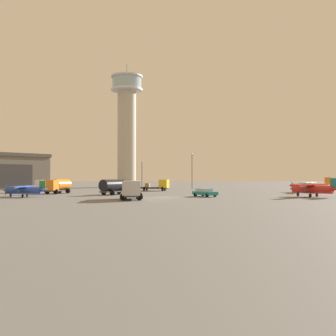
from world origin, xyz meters
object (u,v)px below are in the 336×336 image
(truck_fuel_tanker_orange, at_px, (58,185))
(light_post_north, at_px, (142,172))
(car_red, at_px, (16,189))
(light_post_east, at_px, (192,168))
(control_tower, at_px, (127,123))
(airplane_blue, at_px, (24,190))
(truck_box_white, at_px, (49,185))
(truck_box_silver, at_px, (132,189))
(truck_fuel_tanker_black, at_px, (115,186))
(traffic_cone_near_left, at_px, (291,192))
(truck_flatbed_yellow, at_px, (159,185))
(airplane_white, at_px, (310,185))
(airplane_red, at_px, (313,188))
(car_teal, at_px, (205,192))

(truck_fuel_tanker_orange, distance_m, light_post_north, 33.52)
(car_red, height_order, light_post_east, light_post_east)
(control_tower, height_order, light_post_north, control_tower)
(control_tower, height_order, light_post_east, control_tower)
(truck_fuel_tanker_orange, bearing_deg, airplane_blue, 10.94)
(truck_fuel_tanker_orange, bearing_deg, control_tower, -170.93)
(airplane_blue, relative_size, car_red, 2.14)
(truck_box_white, distance_m, car_red, 10.63)
(truck_box_silver, bearing_deg, truck_box_white, 29.80)
(truck_fuel_tanker_black, bearing_deg, traffic_cone_near_left, -56.33)
(truck_flatbed_yellow, distance_m, truck_box_white, 25.35)
(truck_box_white, height_order, truck_fuel_tanker_orange, truck_fuel_tanker_orange)
(airplane_blue, bearing_deg, light_post_north, -110.27)
(airplane_white, height_order, truck_fuel_tanker_orange, airplane_white)
(airplane_red, xyz_separation_m, light_post_north, (-29.71, 43.62, 3.21))
(airplane_blue, relative_size, truck_fuel_tanker_black, 1.27)
(control_tower, xyz_separation_m, light_post_east, (19.17, -19.97, -14.84))
(control_tower, bearing_deg, airplane_white, -44.87)
(truck_fuel_tanker_black, height_order, truck_box_white, truck_fuel_tanker_black)
(airplane_blue, xyz_separation_m, car_teal, (29.64, 0.57, -0.51))
(airplane_white, height_order, truck_box_silver, airplane_white)
(car_red, bearing_deg, truck_fuel_tanker_orange, 71.17)
(light_post_north, bearing_deg, control_tower, 108.58)
(truck_box_white, relative_size, light_post_north, 0.93)
(truck_fuel_tanker_black, distance_m, truck_fuel_tanker_orange, 12.57)
(truck_fuel_tanker_black, bearing_deg, airplane_blue, 151.32)
(control_tower, height_order, truck_box_silver, control_tower)
(traffic_cone_near_left, bearing_deg, truck_fuel_tanker_black, -177.81)
(control_tower, distance_m, airplane_red, 72.38)
(airplane_red, bearing_deg, airplane_blue, 47.02)
(car_red, bearing_deg, truck_box_silver, 48.95)
(car_teal, bearing_deg, truck_box_white, -160.97)
(airplane_blue, bearing_deg, truck_fuel_tanker_black, -148.02)
(airplane_white, distance_m, airplane_blue, 56.67)
(airplane_blue, bearing_deg, truck_box_white, -80.62)
(control_tower, xyz_separation_m, airplane_red, (35.29, -60.23, -19.13))
(truck_box_silver, bearing_deg, car_red, 44.58)
(truck_flatbed_yellow, xyz_separation_m, truck_box_silver, (-4.09, -33.44, 0.32))
(truck_fuel_tanker_orange, relative_size, car_red, 1.52)
(airplane_white, xyz_separation_m, car_teal, (-24.44, -16.36, -0.76))
(truck_flatbed_yellow, height_order, light_post_east, light_post_east)
(truck_fuel_tanker_orange, xyz_separation_m, light_post_east, (28.83, 26.34, 4.12))
(car_red, distance_m, light_post_north, 36.32)
(airplane_blue, distance_m, light_post_north, 45.91)
(airplane_white, distance_m, traffic_cone_near_left, 10.34)
(control_tower, relative_size, truck_box_silver, 5.55)
(truck_box_silver, distance_m, truck_fuel_tanker_orange, 25.18)
(truck_box_silver, bearing_deg, airplane_blue, 65.66)
(truck_fuel_tanker_black, distance_m, car_red, 22.87)
(airplane_white, bearing_deg, truck_fuel_tanker_black, 46.33)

